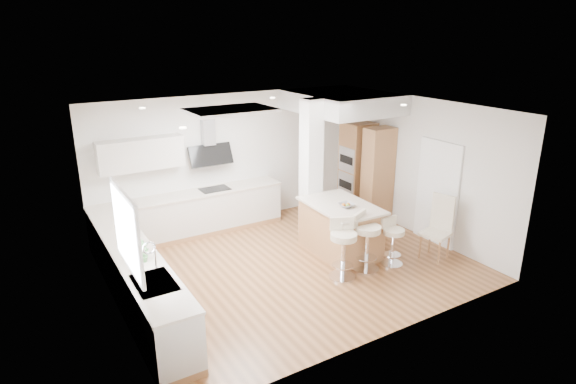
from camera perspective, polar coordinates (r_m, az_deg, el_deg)
ground at (r=8.79m, az=0.31°, el=-8.60°), size 6.00×6.00×0.00m
ceiling at (r=8.79m, az=0.31°, el=-8.60°), size 6.00×5.00×0.02m
wall_back at (r=10.37m, az=-6.91°, el=3.84°), size 6.00×0.04×2.80m
wall_left at (r=7.25m, az=-20.41°, el=-3.82°), size 0.04×5.00×2.80m
wall_right at (r=10.07m, az=15.07°, el=2.88°), size 0.04×5.00×2.80m
skylight at (r=8.08m, az=-6.78°, el=9.58°), size 4.10×2.10×0.06m
window_left at (r=6.32m, az=-18.66°, el=-4.01°), size 0.06×1.28×1.07m
doorway_right at (r=9.78m, az=17.26°, el=-0.24°), size 0.05×1.00×2.10m
counter_left at (r=7.89m, az=-17.83°, el=-9.21°), size 0.63×4.50×1.35m
counter_back at (r=10.01m, az=-10.86°, el=-1.14°), size 3.62×0.63×2.50m
pillar at (r=9.55m, az=2.73°, el=2.67°), size 0.35×0.35×2.80m
soffit at (r=10.26m, az=6.38°, el=10.55°), size 1.78×2.20×0.40m
oven_column at (r=10.81m, az=9.08°, el=2.42°), size 0.63×1.21×2.10m
peninsula at (r=9.14m, az=6.22°, el=-4.26°), size 1.11×1.62×1.03m
bar_stool_a at (r=8.18m, az=6.54°, el=-6.34°), size 0.62×0.62×1.04m
bar_stool_b at (r=8.49m, az=9.25°, el=-5.46°), size 0.63×0.63×1.05m
bar_stool_c at (r=8.80m, az=12.30°, el=-5.47°), size 0.40×0.40×0.88m
dining_chair at (r=9.27m, az=17.46°, el=-3.70°), size 0.57×0.57×1.19m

